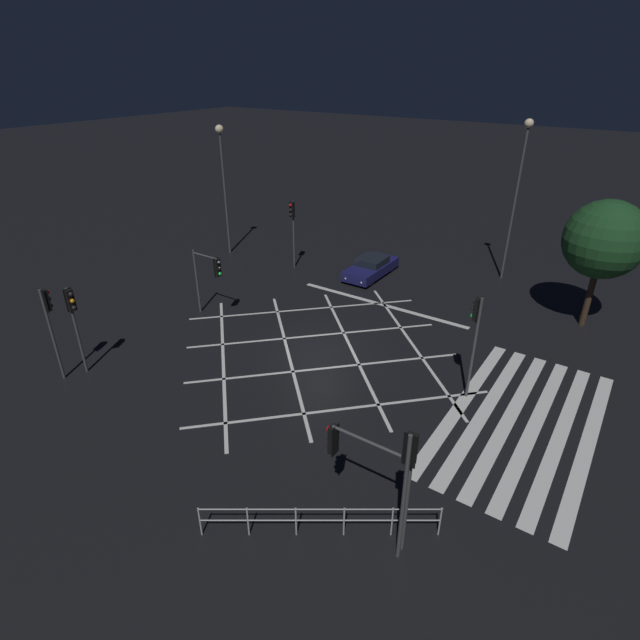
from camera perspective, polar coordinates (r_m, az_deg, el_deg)
ground_plane at (r=23.25m, az=0.00°, el=-3.56°), size 200.00×200.00×0.00m
road_markings at (r=21.37m, az=13.87°, el=-7.57°), size 15.03×19.15×0.01m
traffic_light_nw_cross at (r=22.71m, az=-26.33°, el=0.63°), size 0.36×0.39×3.95m
traffic_light_median_south at (r=19.59m, az=17.29°, el=-0.84°), size 0.36×0.39×4.36m
traffic_light_median_north at (r=25.90m, az=-12.57°, el=5.41°), size 0.36×1.91×3.50m
traffic_light_ne_main at (r=31.79m, az=-3.17°, el=11.21°), size 0.39×0.36×4.34m
traffic_light_nw_main at (r=22.71m, az=-28.55°, el=0.43°), size 0.39×0.36×4.11m
traffic_light_sw_main at (r=13.03m, az=10.01°, el=-16.69°), size 0.39×0.36×4.22m
traffic_light_sw_cross at (r=13.95m, az=4.73°, el=-15.72°), size 0.36×2.57×3.36m
street_lamp_east at (r=31.38m, az=21.87°, el=15.19°), size 0.49×0.49×9.25m
street_lamp_west at (r=34.52m, az=-11.10°, el=17.14°), size 0.54×0.54×8.44m
street_tree_near at (r=27.32m, az=29.75°, el=7.95°), size 3.74×3.74×6.39m
waiting_car at (r=31.41m, az=5.86°, el=6.01°), size 4.32×1.76×1.18m
pedestrian_railing at (r=14.97m, az=-0.00°, el=-21.70°), size 3.83×5.63×1.05m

